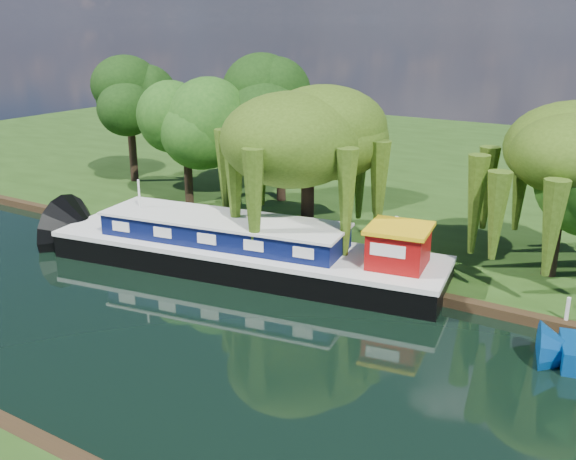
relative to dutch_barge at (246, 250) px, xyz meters
The scene contains 11 objects.
ground 9.23m from the dutch_barge, 48.68° to the right, with size 120.00×120.00×0.00m, color black.
far_bank 27.79m from the dutch_barge, 77.41° to the left, with size 120.00×52.00×0.45m, color #1D380F.
dutch_barge is the anchor object (origin of this frame).
red_dinghy 8.11m from the dutch_barge, 166.06° to the right, with size 2.03×2.84×0.59m, color maroon.
willow_left 6.59m from the dutch_barge, 69.00° to the left, with size 6.76×6.76×8.10m.
willow_right 15.60m from the dutch_barge, 25.25° to the left, with size 6.08×6.08×7.40m.
tree_far_left 12.56m from the dutch_barge, 144.51° to the left, with size 5.00×5.00×8.06m.
tree_far_back 20.62m from the dutch_barge, 150.85° to the left, with size 5.00×5.00×8.41m.
tree_far_mid 13.18m from the dutch_barge, 113.92° to the left, with size 5.43×5.43×8.88m.
lamppost 7.60m from the dutch_barge, 28.86° to the left, with size 0.36×0.36×2.56m.
mooring_posts 5.76m from the dutch_barge, 15.24° to the left, with size 19.16×0.16×1.00m.
Camera 1 is at (11.89, -17.97, 12.21)m, focal length 40.00 mm.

